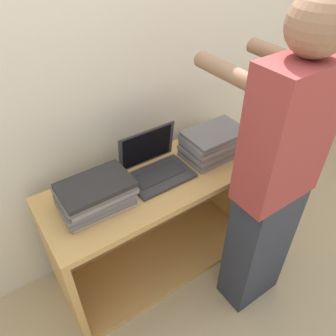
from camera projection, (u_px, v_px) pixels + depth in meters
ground_plane at (184, 286)px, 2.14m from camera, size 12.00×12.00×0.00m
wall_back at (122, 79)px, 1.78m from camera, size 8.00×0.05×2.40m
cart at (155, 216)px, 2.11m from camera, size 1.34×0.51×0.75m
laptop_open at (156, 166)px, 1.82m from camera, size 0.35×0.27×0.25m
laptop_stack_left at (96, 195)px, 1.61m from camera, size 0.37×0.25×0.15m
laptop_stack_right at (213, 143)px, 1.94m from camera, size 0.36×0.24×0.17m
person at (273, 186)px, 1.58m from camera, size 0.40×0.53×1.74m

